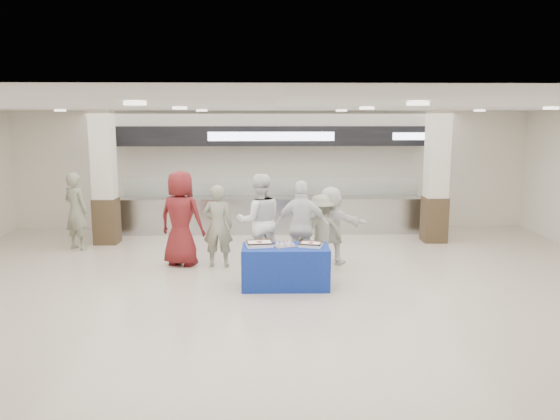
{
  "coord_description": "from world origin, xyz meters",
  "views": [
    {
      "loc": [
        -0.12,
        -8.88,
        3.02
      ],
      "look_at": [
        0.14,
        1.6,
        1.24
      ],
      "focal_mm": 35.0,
      "sensor_mm": 36.0,
      "label": 1
    }
  ],
  "objects_px": {
    "civilian_maroon": "(181,218)",
    "chef_short": "(302,227)",
    "sheet_cake_left": "(260,243)",
    "civilian_white": "(331,225)",
    "soldier_b": "(321,232)",
    "soldier_a": "(218,226)",
    "sheet_cake_right": "(311,244)",
    "display_table": "(286,267)",
    "chef_tall": "(259,221)",
    "cupcake_tray": "(285,245)",
    "soldier_bg": "(76,211)"
  },
  "relations": [
    {
      "from": "sheet_cake_left",
      "to": "civilian_white",
      "type": "xyz_separation_m",
      "value": [
        1.46,
        1.59,
        0.02
      ]
    },
    {
      "from": "sheet_cake_left",
      "to": "civilian_white",
      "type": "height_order",
      "value": "civilian_white"
    },
    {
      "from": "civilian_maroon",
      "to": "soldier_b",
      "type": "bearing_deg",
      "value": -166.1
    },
    {
      "from": "sheet_cake_right",
      "to": "sheet_cake_left",
      "type": "bearing_deg",
      "value": 177.24
    },
    {
      "from": "display_table",
      "to": "sheet_cake_right",
      "type": "bearing_deg",
      "value": 0.38
    },
    {
      "from": "display_table",
      "to": "soldier_b",
      "type": "xyz_separation_m",
      "value": [
        0.76,
        1.27,
        0.38
      ]
    },
    {
      "from": "soldier_a",
      "to": "soldier_b",
      "type": "bearing_deg",
      "value": 179.63
    },
    {
      "from": "chef_tall",
      "to": "soldier_b",
      "type": "xyz_separation_m",
      "value": [
        1.24,
        -0.06,
        -0.21
      ]
    },
    {
      "from": "sheet_cake_right",
      "to": "soldier_b",
      "type": "distance_m",
      "value": 1.3
    },
    {
      "from": "civilian_maroon",
      "to": "chef_tall",
      "type": "xyz_separation_m",
      "value": [
        1.61,
        -0.23,
        -0.02
      ]
    },
    {
      "from": "sheet_cake_left",
      "to": "cupcake_tray",
      "type": "distance_m",
      "value": 0.46
    },
    {
      "from": "sheet_cake_left",
      "to": "soldier_b",
      "type": "relative_size",
      "value": 0.33
    },
    {
      "from": "chef_tall",
      "to": "chef_short",
      "type": "distance_m",
      "value": 0.9
    },
    {
      "from": "sheet_cake_right",
      "to": "civilian_white",
      "type": "height_order",
      "value": "civilian_white"
    },
    {
      "from": "civilian_maroon",
      "to": "soldier_a",
      "type": "distance_m",
      "value": 0.78
    },
    {
      "from": "soldier_bg",
      "to": "sheet_cake_left",
      "type": "bearing_deg",
      "value": 174.21
    },
    {
      "from": "civilian_maroon",
      "to": "chef_short",
      "type": "xyz_separation_m",
      "value": [
        2.45,
        -0.57,
        -0.07
      ]
    },
    {
      "from": "sheet_cake_left",
      "to": "civilian_maroon",
      "type": "relative_size",
      "value": 0.26
    },
    {
      "from": "soldier_a",
      "to": "display_table",
      "type": "bearing_deg",
      "value": 136.96
    },
    {
      "from": "chef_tall",
      "to": "display_table",
      "type": "bearing_deg",
      "value": 99.93
    },
    {
      "from": "sheet_cake_left",
      "to": "chef_tall",
      "type": "height_order",
      "value": "chef_tall"
    },
    {
      "from": "sheet_cake_right",
      "to": "soldier_b",
      "type": "height_order",
      "value": "soldier_b"
    },
    {
      "from": "sheet_cake_left",
      "to": "chef_short",
      "type": "distance_m",
      "value": 1.25
    },
    {
      "from": "soldier_a",
      "to": "soldier_b",
      "type": "height_order",
      "value": "soldier_a"
    },
    {
      "from": "soldier_bg",
      "to": "cupcake_tray",
      "type": "bearing_deg",
      "value": 176.58
    },
    {
      "from": "chef_short",
      "to": "civilian_white",
      "type": "distance_m",
      "value": 0.92
    },
    {
      "from": "soldier_a",
      "to": "chef_tall",
      "type": "bearing_deg",
      "value": 177.43
    },
    {
      "from": "sheet_cake_right",
      "to": "chef_short",
      "type": "bearing_deg",
      "value": 95.6
    },
    {
      "from": "cupcake_tray",
      "to": "civilian_white",
      "type": "xyz_separation_m",
      "value": [
        1.01,
        1.62,
        0.03
      ]
    },
    {
      "from": "chef_tall",
      "to": "civilian_white",
      "type": "distance_m",
      "value": 1.52
    },
    {
      "from": "chef_short",
      "to": "soldier_b",
      "type": "xyz_separation_m",
      "value": [
        0.4,
        0.28,
        -0.16
      ]
    },
    {
      "from": "soldier_b",
      "to": "soldier_bg",
      "type": "distance_m",
      "value": 5.75
    },
    {
      "from": "soldier_bg",
      "to": "chef_short",
      "type": "bearing_deg",
      "value": -172.66
    },
    {
      "from": "sheet_cake_left",
      "to": "chef_tall",
      "type": "distance_m",
      "value": 1.29
    },
    {
      "from": "sheet_cake_left",
      "to": "chef_short",
      "type": "height_order",
      "value": "chef_short"
    },
    {
      "from": "display_table",
      "to": "chef_short",
      "type": "bearing_deg",
      "value": 70.57
    },
    {
      "from": "sheet_cake_left",
      "to": "soldier_b",
      "type": "distance_m",
      "value": 1.73
    },
    {
      "from": "civilian_maroon",
      "to": "chef_short",
      "type": "bearing_deg",
      "value": -173.41
    },
    {
      "from": "soldier_a",
      "to": "soldier_b",
      "type": "relative_size",
      "value": 1.12
    },
    {
      "from": "soldier_b",
      "to": "sheet_cake_right",
      "type": "bearing_deg",
      "value": 57.77
    },
    {
      "from": "civilian_maroon",
      "to": "civilian_white",
      "type": "relative_size",
      "value": 1.2
    },
    {
      "from": "chef_short",
      "to": "soldier_bg",
      "type": "distance_m",
      "value": 5.46
    },
    {
      "from": "soldier_a",
      "to": "chef_tall",
      "type": "height_order",
      "value": "chef_tall"
    },
    {
      "from": "chef_short",
      "to": "display_table",
      "type": "bearing_deg",
      "value": 77.83
    },
    {
      "from": "sheet_cake_left",
      "to": "cupcake_tray",
      "type": "xyz_separation_m",
      "value": [
        0.46,
        -0.04,
        -0.02
      ]
    },
    {
      "from": "cupcake_tray",
      "to": "chef_tall",
      "type": "relative_size",
      "value": 0.24
    },
    {
      "from": "sheet_cake_left",
      "to": "chef_tall",
      "type": "relative_size",
      "value": 0.26
    },
    {
      "from": "sheet_cake_left",
      "to": "civilian_maroon",
      "type": "distance_m",
      "value": 2.23
    },
    {
      "from": "soldier_b",
      "to": "chef_short",
      "type": "bearing_deg",
      "value": 16.38
    },
    {
      "from": "chef_short",
      "to": "civilian_white",
      "type": "height_order",
      "value": "chef_short"
    }
  ]
}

